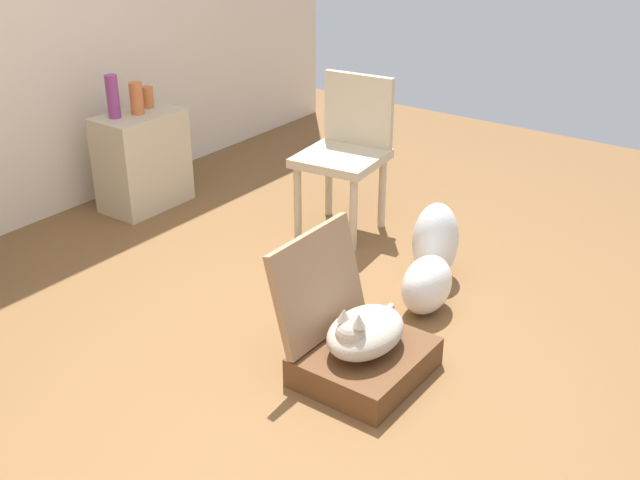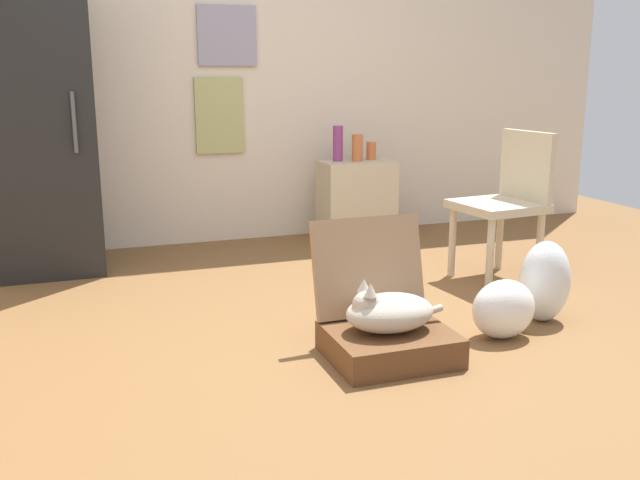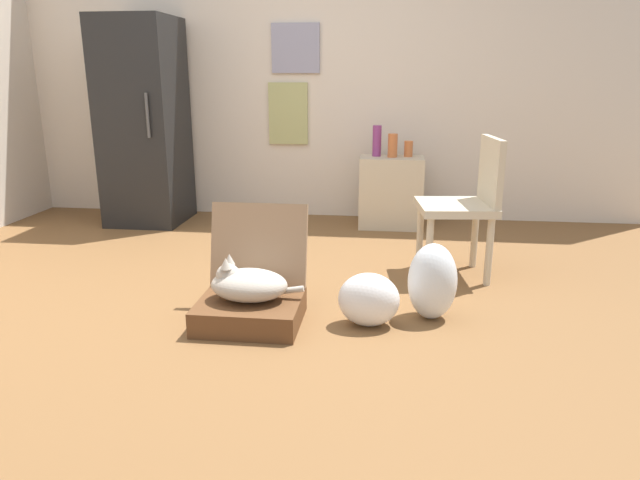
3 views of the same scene
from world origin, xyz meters
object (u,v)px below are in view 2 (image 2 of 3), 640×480
at_px(vase_round, 357,148).
at_px(chair, 507,199).
at_px(vase_tall, 338,144).
at_px(plastic_bag_white, 504,309).
at_px(vase_short, 371,151).
at_px(cat, 387,311).
at_px(refrigerator, 43,133).
at_px(plastic_bag_clear, 545,281).
at_px(suitcase_base, 389,344).
at_px(side_table, 356,201).

relative_size(vase_round, chair, 0.22).
relative_size(vase_tall, chair, 0.29).
relative_size(plastic_bag_white, vase_short, 2.45).
bearing_deg(chair, vase_tall, -160.67).
relative_size(cat, refrigerator, 0.28).
bearing_deg(vase_short, cat, -111.68).
bearing_deg(chair, vase_short, -171.21).
height_order(cat, refrigerator, refrigerator).
relative_size(plastic_bag_clear, vase_tall, 1.63).
bearing_deg(plastic_bag_clear, vase_round, 96.74).
bearing_deg(vase_short, suitcase_base, -111.42).
height_order(side_table, vase_short, vase_short).
bearing_deg(suitcase_base, chair, 37.39).
height_order(plastic_bag_clear, side_table, side_table).
relative_size(suitcase_base, vase_tall, 2.09).
distance_m(cat, refrigerator, 2.57).
distance_m(suitcase_base, side_table, 2.25).
height_order(cat, vase_round, vase_round).
height_order(plastic_bag_clear, vase_short, vase_short).
height_order(suitcase_base, vase_round, vase_round).
bearing_deg(plastic_bag_clear, chair, 71.30).
bearing_deg(plastic_bag_white, vase_tall, 90.86).
bearing_deg(chair, plastic_bag_white, -40.11).
distance_m(plastic_bag_white, vase_short, 2.19).
relative_size(cat, vase_round, 2.49).
height_order(vase_tall, chair, chair).
bearing_deg(vase_round, refrigerator, -178.75).
height_order(cat, vase_tall, vase_tall).
distance_m(side_table, vase_short, 0.39).
distance_m(plastic_bag_clear, vase_short, 2.03).
relative_size(plastic_bag_white, side_table, 0.53).
xyz_separation_m(plastic_bag_white, side_table, (0.10, 2.07, 0.16)).
height_order(side_table, vase_tall, vase_tall).
height_order(suitcase_base, plastic_bag_white, plastic_bag_white).
bearing_deg(plastic_bag_white, refrigerator, 135.03).
xyz_separation_m(plastic_bag_white, vase_tall, (-0.03, 2.12, 0.58)).
distance_m(side_table, vase_tall, 0.45).
relative_size(plastic_bag_clear, refrigerator, 0.24).
bearing_deg(side_table, chair, -68.62).
relative_size(cat, vase_tall, 1.88).
height_order(suitcase_base, cat, cat).
relative_size(plastic_bag_white, chair, 0.36).
bearing_deg(cat, vase_round, 70.99).
relative_size(plastic_bag_white, refrigerator, 0.18).
bearing_deg(vase_tall, chair, -64.26).
xyz_separation_m(suitcase_base, chair, (1.19, 0.91, 0.43)).
bearing_deg(vase_short, plastic_bag_clear, -87.23).
relative_size(suitcase_base, refrigerator, 0.31).
relative_size(plastic_bag_white, vase_round, 1.65).
bearing_deg(vase_tall, cat, -105.39).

